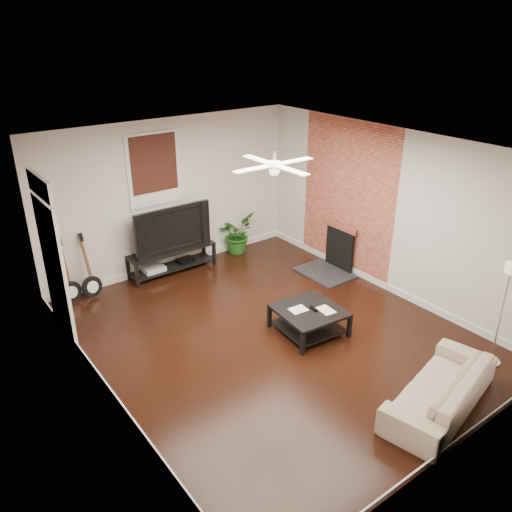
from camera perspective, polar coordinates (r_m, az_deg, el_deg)
The scene contains 14 objects.
room at distance 7.13m, azimuth 1.92°, elevation 0.75°, with size 5.01×6.01×2.81m.
brick_accent at distance 9.41m, azimuth 10.08°, elevation 6.40°, with size 0.02×2.20×2.80m, color #B5533A.
fireplace at distance 9.55m, azimuth 8.47°, elevation 0.74°, with size 0.80×1.10×0.92m, color black.
window_back at distance 9.20m, azimuth -11.29°, elevation 9.46°, with size 1.00×0.06×1.30m, color black.
door_left at distance 7.79m, azimuth -21.62°, elevation -0.15°, with size 0.08×1.00×2.50m, color white.
tv_stand at distance 9.67m, azimuth -9.30°, elevation -0.49°, with size 1.65×0.44×0.46m, color black.
tv at distance 9.43m, azimuth -9.63°, elevation 3.17°, with size 1.48×0.19×0.85m, color black.
coffee_table at distance 7.80m, azimuth 5.90°, elevation -7.16°, with size 0.91×0.91×0.38m, color black.
sofa at distance 6.74m, azimuth 19.86°, elevation -13.69°, with size 1.86×0.73×0.54m, color tan.
floor_lamp at distance 7.54m, azimuth 25.66°, elevation -5.94°, with size 0.25×0.25×1.52m, color silver, non-canonical shape.
potted_plant at distance 10.33m, azimuth -2.21°, elevation 2.51°, with size 0.72×0.62×0.80m, color #205C1A.
guitar_left at distance 8.90m, azimuth -20.25°, elevation -1.69°, with size 0.35×0.25×1.14m, color black, non-canonical shape.
guitar_right at distance 8.96m, azimuth -18.08°, elevation -1.18°, with size 0.35×0.25×1.14m, color black, non-canonical shape.
ceiling_fan at distance 6.73m, azimuth 2.07°, elevation 10.12°, with size 1.24×1.24×0.32m, color white, non-canonical shape.
Camera 1 is at (-4.08, -5.08, 4.29)m, focal length 35.91 mm.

